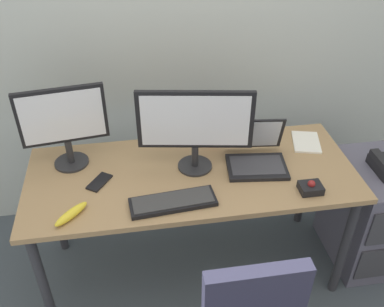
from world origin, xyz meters
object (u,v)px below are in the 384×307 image
(keyboard, at_px, (173,202))
(coffee_mug, at_px, (212,133))
(laptop, at_px, (256,155))
(banana, at_px, (71,214))
(cell_phone, at_px, (99,182))
(monitor_side, at_px, (63,122))
(trackball_mouse, at_px, (311,187))
(file_cabinet, at_px, (372,213))
(monitor_main, at_px, (195,124))
(paper_notepad, at_px, (306,142))

(keyboard, distance_m, coffee_mug, 0.57)
(laptop, bearing_deg, banana, -164.01)
(coffee_mug, height_order, cell_phone, coffee_mug)
(monitor_side, distance_m, laptop, 1.00)
(keyboard, bearing_deg, trackball_mouse, -1.19)
(coffee_mug, distance_m, cell_phone, 0.69)
(file_cabinet, distance_m, monitor_side, 1.85)
(monitor_main, bearing_deg, file_cabinet, -4.75)
(file_cabinet, relative_size, keyboard, 1.60)
(trackball_mouse, xyz_separation_m, banana, (-1.15, -0.00, -0.00))
(monitor_side, bearing_deg, banana, -86.34)
(monitor_side, height_order, trackball_mouse, monitor_side)
(paper_notepad, relative_size, cell_phone, 1.46)
(monitor_side, relative_size, laptop, 1.31)
(cell_phone, relative_size, banana, 0.75)
(keyboard, xyz_separation_m, laptop, (0.47, 0.25, 0.04))
(cell_phone, bearing_deg, monitor_side, 162.55)
(coffee_mug, bearing_deg, file_cabinet, -18.41)
(monitor_side, xyz_separation_m, laptop, (0.97, -0.15, -0.21))
(cell_phone, bearing_deg, laptop, 37.08)
(trackball_mouse, bearing_deg, laptop, 127.24)
(laptop, bearing_deg, monitor_main, 177.75)
(file_cabinet, distance_m, banana, 1.75)
(laptop, height_order, coffee_mug, laptop)
(paper_notepad, distance_m, banana, 1.34)
(trackball_mouse, bearing_deg, coffee_mug, 128.04)
(paper_notepad, bearing_deg, coffee_mug, 169.32)
(file_cabinet, height_order, banana, banana)
(monitor_side, height_order, cell_phone, monitor_side)
(trackball_mouse, relative_size, paper_notepad, 0.53)
(monitor_main, bearing_deg, coffee_mug, 58.37)
(trackball_mouse, distance_m, paper_notepad, 0.42)
(laptop, relative_size, trackball_mouse, 3.10)
(keyboard, height_order, paper_notepad, keyboard)
(monitor_main, height_order, cell_phone, monitor_main)
(keyboard, height_order, trackball_mouse, trackball_mouse)
(monitor_main, height_order, monitor_side, monitor_main)
(monitor_side, xyz_separation_m, paper_notepad, (1.31, -0.01, -0.25))
(monitor_main, bearing_deg, paper_notepad, 10.35)
(monitor_main, distance_m, keyboard, 0.40)
(monitor_main, bearing_deg, monitor_side, 168.32)
(coffee_mug, relative_size, banana, 0.62)
(monitor_side, distance_m, cell_phone, 0.35)
(monitor_main, distance_m, paper_notepad, 0.72)
(monitor_main, xyz_separation_m, paper_notepad, (0.66, 0.12, -0.26))
(monitor_side, relative_size, banana, 2.35)
(trackball_mouse, height_order, coffee_mug, coffee_mug)
(monitor_main, bearing_deg, trackball_mouse, -28.02)
(paper_notepad, relative_size, banana, 1.09)
(trackball_mouse, distance_m, coffee_mug, 0.64)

